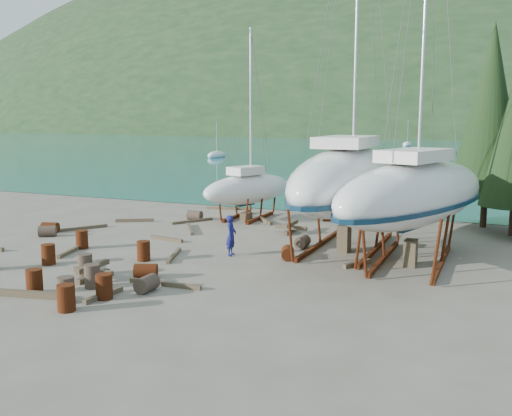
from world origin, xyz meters
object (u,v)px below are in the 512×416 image
at_px(large_sailboat_near, 349,179).
at_px(small_sailboat_shore, 248,188).
at_px(worker, 231,235).
at_px(large_sailboat_far, 415,193).

relative_size(large_sailboat_near, small_sailboat_shore, 1.81).
bearing_deg(small_sailboat_shore, worker, -50.43).
bearing_deg(large_sailboat_far, large_sailboat_near, 171.90).
height_order(large_sailboat_near, worker, large_sailboat_near).
bearing_deg(worker, small_sailboat_shore, 9.82).
bearing_deg(large_sailboat_near, large_sailboat_far, -24.35).
bearing_deg(small_sailboat_shore, large_sailboat_far, -13.12).
xyz_separation_m(large_sailboat_far, worker, (-7.78, -1.91, -2.14)).
bearing_deg(worker, large_sailboat_near, -62.32).
height_order(large_sailboat_far, worker, large_sailboat_far).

